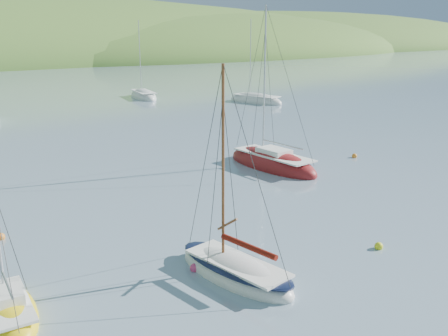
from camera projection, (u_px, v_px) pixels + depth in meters
ground at (332, 244)px, 23.46m from camera, size 700.00×700.00×0.00m
daysailer_white at (235, 271)px, 20.36m from camera, size 3.03×6.20×9.14m
sloop_red at (272, 164)px, 36.54m from camera, size 3.32×8.51×12.38m
sailboat_yellow at (9, 311)px, 17.59m from camera, size 2.15×4.73×6.12m
distant_sloop_b at (144, 97)px, 73.61m from camera, size 4.54×8.88×12.07m
distant_sloop_d at (256, 101)px, 68.98m from camera, size 4.94×8.99×12.16m
mooring_buoys at (250, 212)px, 27.22m from camera, size 26.79×12.38×0.41m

